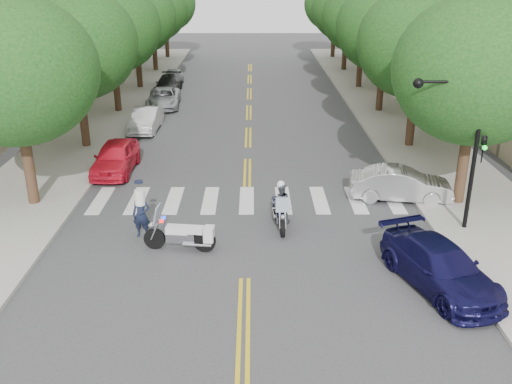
{
  "coord_description": "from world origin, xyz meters",
  "views": [
    {
      "loc": [
        0.26,
        -15.82,
        9.31
      ],
      "look_at": [
        0.38,
        4.19,
        1.3
      ],
      "focal_mm": 40.0,
      "sensor_mm": 36.0,
      "label": 1
    }
  ],
  "objects_px": {
    "motorcycle_parked": "(186,235)",
    "sedan_blue": "(440,267)",
    "convertible": "(401,184)",
    "motorcycle_police": "(280,206)",
    "officer_standing": "(141,215)"
  },
  "relations": [
    {
      "from": "motorcycle_parked",
      "to": "sedan_blue",
      "type": "distance_m",
      "value": 8.45
    },
    {
      "from": "motorcycle_parked",
      "to": "officer_standing",
      "type": "height_order",
      "value": "officer_standing"
    },
    {
      "from": "officer_standing",
      "to": "motorcycle_parked",
      "type": "bearing_deg",
      "value": -26.77
    },
    {
      "from": "convertible",
      "to": "officer_standing",
      "type": "bearing_deg",
      "value": 116.54
    },
    {
      "from": "officer_standing",
      "to": "sedan_blue",
      "type": "bearing_deg",
      "value": -14.48
    },
    {
      "from": "officer_standing",
      "to": "convertible",
      "type": "height_order",
      "value": "officer_standing"
    },
    {
      "from": "convertible",
      "to": "motorcycle_parked",
      "type": "bearing_deg",
      "value": 125.88
    },
    {
      "from": "motorcycle_police",
      "to": "motorcycle_parked",
      "type": "height_order",
      "value": "motorcycle_police"
    },
    {
      "from": "officer_standing",
      "to": "convertible",
      "type": "xyz_separation_m",
      "value": [
        10.29,
        3.48,
        -0.18
      ]
    },
    {
      "from": "convertible",
      "to": "sedan_blue",
      "type": "relative_size",
      "value": 0.88
    },
    {
      "from": "motorcycle_parked",
      "to": "convertible",
      "type": "distance_m",
      "value": 9.71
    },
    {
      "from": "convertible",
      "to": "motorcycle_police",
      "type": "bearing_deg",
      "value": 124.45
    },
    {
      "from": "motorcycle_police",
      "to": "motorcycle_parked",
      "type": "bearing_deg",
      "value": 27.37
    },
    {
      "from": "motorcycle_police",
      "to": "motorcycle_parked",
      "type": "relative_size",
      "value": 0.9
    },
    {
      "from": "motorcycle_police",
      "to": "convertible",
      "type": "height_order",
      "value": "motorcycle_police"
    }
  ]
}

